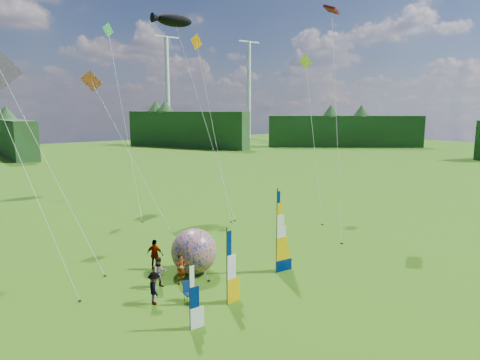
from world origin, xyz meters
TOP-DOWN VIEW (x-y plane):
  - ground at (0.00, 0.00)m, footprint 220.00×220.00m
  - treeline_ring at (0.00, 0.00)m, footprint 210.00×210.00m
  - turbine_left at (70.00, 95.00)m, footprint 8.00×1.20m
  - turbine_right at (45.00, 102.00)m, footprint 8.00×1.20m
  - feather_banner_main at (0.91, 3.08)m, footprint 1.30×0.19m
  - side_banner_left at (-3.66, 1.45)m, footprint 1.02×0.15m
  - side_banner_far at (-6.32, 0.39)m, footprint 0.87×0.15m
  - bol_inflatable at (-2.86, 5.91)m, footprint 3.39×3.39m
  - spectator_a at (-4.22, 4.99)m, footprint 0.68×0.51m
  - spectator_b at (-5.37, 5.23)m, footprint 0.83×0.47m
  - spectator_c at (-6.43, 3.62)m, footprint 0.61×1.10m
  - spectator_d at (-4.41, 7.77)m, footprint 0.99×1.10m
  - camp_chair at (-4.95, 2.78)m, footprint 0.66×0.66m
  - kite_whale at (6.20, 19.56)m, footprint 4.72×15.19m
  - kite_rainbow_delta at (-8.81, 12.63)m, footprint 8.02×13.07m
  - kite_parafoil at (10.66, 7.46)m, footprint 12.40×13.08m
  - small_kite_red at (-2.51, 15.17)m, footprint 8.38×11.67m
  - small_kite_orange at (6.40, 18.14)m, footprint 7.26×12.24m
  - small_kite_yellow at (13.06, 12.08)m, footprint 8.59×10.46m
  - small_kite_pink at (-10.93, 9.42)m, footprint 7.12×9.94m
  - small_kite_green at (0.04, 22.95)m, footprint 7.77×12.41m

SIDE VIEW (x-z plane):
  - ground at x=0.00m, z-range 0.00..0.00m
  - camp_chair at x=-4.95m, z-range 0.00..1.03m
  - spectator_c at x=-6.43m, z-range 0.00..1.61m
  - spectator_b at x=-5.37m, z-range 0.00..1.64m
  - spectator_a at x=-4.22m, z-range 0.00..1.67m
  - spectator_d at x=-4.41m, z-range 0.00..1.80m
  - bol_inflatable at x=-2.86m, z-range 0.00..2.61m
  - side_banner_far at x=-6.32m, z-range 0.00..2.88m
  - side_banner_left at x=-3.66m, z-range 0.00..3.67m
  - feather_banner_main at x=0.91m, z-range 0.00..4.79m
  - treeline_ring at x=0.00m, z-range 0.00..8.00m
  - small_kite_red at x=-2.51m, z-range 0.00..12.75m
  - kite_rainbow_delta at x=-8.81m, z-range 0.00..14.17m
  - small_kite_yellow at x=13.06m, z-range 0.00..14.96m
  - small_kite_pink at x=-10.93m, z-range 0.00..15.48m
  - small_kite_orange at x=6.40m, z-range 0.00..16.99m
  - small_kite_green at x=0.04m, z-range 0.00..17.97m
  - kite_parafoil at x=10.66m, z-range 0.00..19.49m
  - kite_whale at x=6.20m, z-range 0.00..19.90m
  - turbine_left at x=70.00m, z-range 0.00..30.00m
  - turbine_right at x=45.00m, z-range 0.00..30.00m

